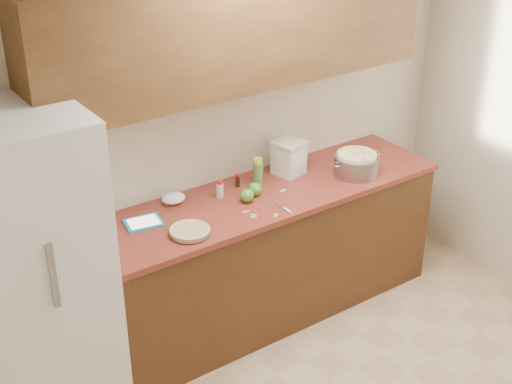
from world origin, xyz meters
TOP-DOWN VIEW (x-y plane):
  - room_shell at (0.00, 0.00)m, footprint 3.60×3.60m
  - counter_run at (0.00, 1.48)m, footprint 2.64×0.68m
  - upper_cabinets at (0.00, 1.63)m, footprint 2.60×0.34m
  - fridge at (-1.44, 1.44)m, footprint 0.70×0.70m
  - pie at (-0.57, 1.30)m, footprint 0.24×0.24m
  - colander at (0.75, 1.36)m, footprint 0.40×0.30m
  - flour_canister at (0.38, 1.62)m, footprint 0.22×0.22m
  - tablet at (-0.73, 1.56)m, footprint 0.24×0.20m
  - paring_knife at (0.06, 1.21)m, footprint 0.03×0.16m
  - lemon_bottle at (0.13, 1.62)m, footprint 0.07×0.07m
  - cinnamon_shaker at (-0.18, 1.60)m, footprint 0.05×0.05m
  - vanilla_bottle at (-0.00, 1.66)m, footprint 0.03×0.03m
  - mixing_bowl at (0.48, 1.71)m, footprint 0.23×0.23m
  - paper_towel at (-0.45, 1.69)m, footprint 0.17×0.15m
  - apple_left at (-0.07, 1.44)m, footprint 0.09×0.09m
  - apple_center at (0.02, 1.49)m, footprint 0.09×0.09m
  - peel_a at (-0.14, 1.28)m, footprint 0.03×0.04m
  - peel_b at (-0.15, 1.34)m, footprint 0.05×0.02m
  - peel_c at (0.20, 1.43)m, footprint 0.05×0.03m
  - peel_d at (-0.03, 1.20)m, footprint 0.05×0.04m
  - peel_e at (-0.15, 1.26)m, footprint 0.04×0.03m

SIDE VIEW (x-z plane):
  - counter_run at x=0.00m, z-range 0.00..0.92m
  - fridge at x=-1.44m, z-range 0.00..1.80m
  - peel_a at x=-0.14m, z-range 0.92..0.92m
  - peel_b at x=-0.15m, z-range 0.92..0.92m
  - peel_c at x=0.20m, z-range 0.92..0.92m
  - peel_d at x=-0.03m, z-range 0.92..0.92m
  - peel_e at x=-0.15m, z-range 0.92..0.92m
  - paring_knife at x=0.06m, z-range 0.92..0.93m
  - tablet at x=-0.73m, z-range 0.92..0.94m
  - pie at x=-0.57m, z-range 0.92..0.96m
  - paper_towel at x=-0.45m, z-range 0.92..0.98m
  - vanilla_bottle at x=0.00m, z-range 0.92..1.00m
  - apple_left at x=-0.07m, z-range 0.91..1.01m
  - apple_center at x=0.02m, z-range 0.91..1.02m
  - mixing_bowl at x=0.48m, z-range 0.92..1.01m
  - cinnamon_shaker at x=-0.18m, z-range 0.92..1.03m
  - colander at x=0.75m, z-range 0.92..1.07m
  - lemon_bottle at x=0.13m, z-range 0.92..1.09m
  - flour_canister at x=0.38m, z-range 0.92..1.15m
  - room_shell at x=0.00m, z-range -0.50..3.10m
  - upper_cabinets at x=0.00m, z-range 1.60..2.30m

